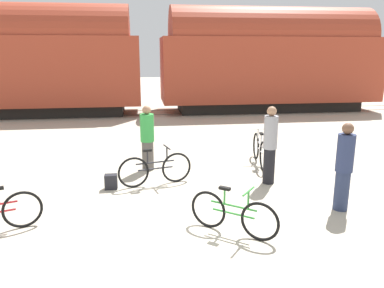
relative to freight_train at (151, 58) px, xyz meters
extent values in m
plane|color=#B2A893|center=(0.00, -12.84, -2.73)|extent=(80.00, 80.00, 0.00)
cube|color=black|center=(-6.12, 0.00, -2.45)|extent=(9.36, 2.40, 0.55)
cube|color=#9E3823|center=(-6.12, 0.00, -0.58)|extent=(11.15, 3.20, 3.19)
cylinder|color=#9E3823|center=(-6.12, 0.00, 1.02)|extent=(10.25, 3.04, 3.04)
cube|color=black|center=(6.12, 0.00, -2.45)|extent=(9.36, 2.40, 0.55)
cube|color=#9E3823|center=(6.12, 0.00, -0.58)|extent=(11.15, 3.20, 3.19)
cylinder|color=#9E3823|center=(6.12, 0.00, 1.02)|extent=(10.25, 3.04, 3.04)
cube|color=#4C4238|center=(0.00, -0.72, -2.72)|extent=(35.38, 0.07, 0.01)
cube|color=#4C4238|center=(0.00, 0.72, -2.72)|extent=(35.38, 0.07, 0.01)
torus|color=black|center=(2.73, -8.96, -2.34)|extent=(0.15, 0.77, 0.77)
torus|color=black|center=(2.60, -10.00, -2.34)|extent=(0.15, 0.77, 0.77)
cylinder|color=silver|center=(2.66, -9.48, -2.14)|extent=(0.15, 0.92, 0.04)
cylinder|color=silver|center=(2.66, -9.48, -2.31)|extent=(0.14, 0.84, 0.04)
cylinder|color=silver|center=(2.64, -9.66, -1.98)|extent=(0.04, 0.04, 0.32)
cube|color=black|center=(2.64, -9.66, -1.82)|extent=(0.10, 0.21, 0.05)
cylinder|color=silver|center=(2.70, -9.20, -1.96)|extent=(0.04, 0.04, 0.36)
cylinder|color=silver|center=(2.70, -9.20, -1.78)|extent=(0.46, 0.09, 0.03)
torus|color=black|center=(-2.68, -12.67, -2.39)|extent=(0.65, 0.28, 0.68)
torus|color=black|center=(1.33, -13.70, -2.39)|extent=(0.56, 0.46, 0.68)
torus|color=black|center=(0.57, -13.10, -2.39)|extent=(0.56, 0.46, 0.68)
cylinder|color=#338C38|center=(0.95, -13.40, -2.21)|extent=(0.69, 0.55, 0.04)
cylinder|color=#338C38|center=(0.95, -13.40, -2.36)|extent=(0.63, 0.51, 0.04)
cylinder|color=#338C38|center=(0.82, -13.30, -2.07)|extent=(0.04, 0.04, 0.28)
cube|color=black|center=(0.82, -13.30, -1.93)|extent=(0.21, 0.19, 0.05)
cylinder|color=#338C38|center=(1.16, -13.57, -2.06)|extent=(0.04, 0.04, 0.31)
cylinder|color=#338C38|center=(1.16, -13.57, -1.90)|extent=(0.31, 0.38, 0.03)
torus|color=black|center=(0.25, -10.65, -2.36)|extent=(0.72, 0.22, 0.73)
torus|color=black|center=(-0.76, -10.90, -2.36)|extent=(0.72, 0.22, 0.73)
cylinder|color=black|center=(-0.26, -10.78, -2.18)|extent=(0.90, 0.25, 0.04)
cylinder|color=black|center=(-0.26, -10.78, -2.33)|extent=(0.82, 0.23, 0.04)
cylinder|color=black|center=(-0.44, -10.82, -2.02)|extent=(0.04, 0.04, 0.30)
cube|color=black|center=(-0.44, -10.82, -1.87)|extent=(0.21, 0.13, 0.05)
cylinder|color=black|center=(0.02, -10.71, -2.01)|extent=(0.04, 0.04, 0.34)
cylinder|color=black|center=(0.02, -10.71, -1.84)|extent=(0.14, 0.45, 0.03)
cylinder|color=#514C47|center=(-0.41, -9.58, -2.34)|extent=(0.31, 0.31, 0.77)
cylinder|color=green|center=(-0.41, -9.58, -1.60)|extent=(0.36, 0.36, 0.72)
sphere|color=#A37556|center=(-0.41, -9.58, -1.13)|extent=(0.22, 0.22, 0.22)
cylinder|color=#283351|center=(3.31, -12.69, -2.33)|extent=(0.28, 0.28, 0.79)
cylinder|color=navy|center=(3.31, -12.69, -1.56)|extent=(0.33, 0.33, 0.73)
sphere|color=brown|center=(3.31, -12.69, -1.09)|extent=(0.22, 0.22, 0.22)
cylinder|color=black|center=(2.41, -11.02, -2.30)|extent=(0.27, 0.27, 0.85)
cylinder|color=gray|center=(2.41, -11.02, -1.49)|extent=(0.32, 0.32, 0.77)
sphere|color=#A37556|center=(2.41, -11.02, -0.99)|extent=(0.22, 0.22, 0.22)
cube|color=black|center=(-1.28, -10.91, -2.56)|extent=(0.28, 0.20, 0.34)
camera|label=1|loc=(-0.54, -19.14, 0.33)|focal=35.00mm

